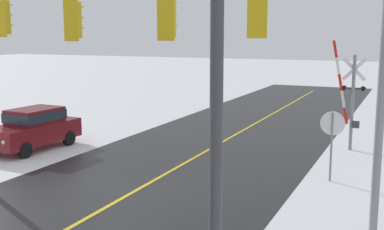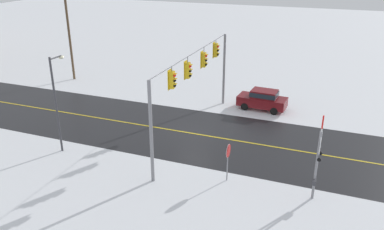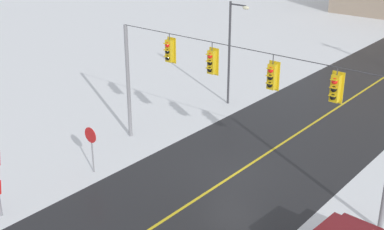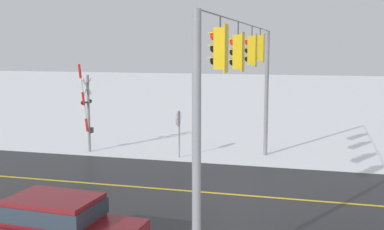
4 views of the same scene
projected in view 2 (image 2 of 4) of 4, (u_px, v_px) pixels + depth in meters
name	position (u px, v px, depth m)	size (l,w,h in m)	color
ground_plane	(195.00, 134.00, 29.27)	(160.00, 160.00, 0.00)	white
road_asphalt	(125.00, 122.00, 31.29)	(9.00, 80.00, 0.01)	black
lane_centre_line	(125.00, 122.00, 31.29)	(0.14, 72.00, 0.01)	gold
signal_span	(196.00, 77.00, 27.70)	(14.20, 0.47, 6.22)	gray
stop_sign	(228.00, 154.00, 22.63)	(0.80, 0.09, 2.35)	gray
railroad_crossing	(318.00, 161.00, 20.77)	(1.40, 0.31, 4.58)	gray
parked_car_maroon	(263.00, 99.00, 33.57)	(2.01, 4.28, 1.74)	maroon
streetlamp_near	(57.00, 95.00, 25.49)	(1.39, 0.28, 6.50)	#38383D
utility_pole	(69.00, 35.00, 40.41)	(1.80, 0.24, 9.16)	brown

